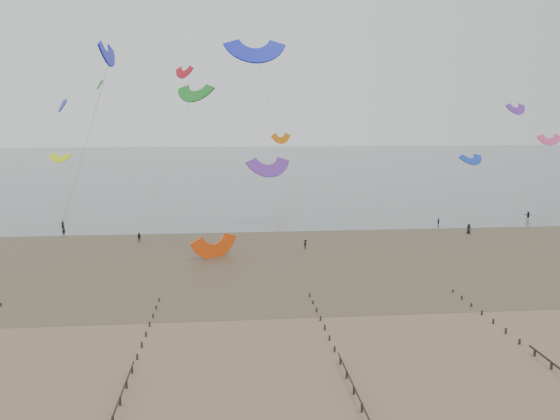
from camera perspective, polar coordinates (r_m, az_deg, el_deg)
The scene contains 6 objects.
ground at distance 55.48m, azimuth 0.79°, elevation -13.15°, with size 500.00×500.00×0.00m, color brown.
sea_and_shore at distance 87.92m, azimuth -4.27°, elevation -4.50°, with size 500.00×665.00×0.03m.
kitesurfer_lead at distance 108.70m, azimuth -21.67°, elevation -1.95°, with size 0.64×0.42×1.76m, color black.
kitesurfers at distance 108.49m, azimuth 15.57°, elevation -1.64°, with size 118.74×22.51×1.88m.
grounded_kite at distance 85.72m, azimuth -6.82°, elevation -4.92°, with size 6.99×3.66×5.32m, color #F8490F, non-canonical shape.
kites_airborne at distance 139.12m, azimuth -2.28°, elevation 9.21°, with size 250.72×117.59×34.54m.
Camera 1 is at (-5.51, -50.83, 21.56)m, focal length 35.00 mm.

